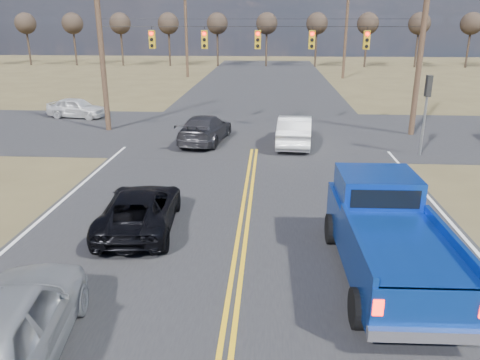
# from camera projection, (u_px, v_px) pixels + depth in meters

# --- Properties ---
(ground) EXTENTS (160.00, 160.00, 0.00)m
(ground) POSITION_uv_depth(u_px,v_px,m) (232.00, 308.00, 10.86)
(ground) COLOR brown
(ground) RESTS_ON ground
(road_main) EXTENTS (14.00, 120.00, 0.02)m
(road_main) POSITION_uv_depth(u_px,v_px,m) (251.00, 174.00, 20.30)
(road_main) COLOR #28282B
(road_main) RESTS_ON ground
(road_cross) EXTENTS (120.00, 12.00, 0.02)m
(road_cross) POSITION_uv_depth(u_px,v_px,m) (257.00, 132.00, 27.85)
(road_cross) COLOR #28282B
(road_cross) RESTS_ON ground
(signal_gantry) EXTENTS (19.60, 4.83, 10.00)m
(signal_gantry) POSITION_uv_depth(u_px,v_px,m) (267.00, 44.00, 25.98)
(signal_gantry) COLOR #473323
(signal_gantry) RESTS_ON ground
(utility_poles) EXTENTS (19.60, 58.32, 10.00)m
(utility_poles) POSITION_uv_depth(u_px,v_px,m) (257.00, 42.00, 25.21)
(utility_poles) COLOR #473323
(utility_poles) RESTS_ON ground
(treeline) EXTENTS (87.00, 117.80, 7.40)m
(treeline) POSITION_uv_depth(u_px,v_px,m) (262.00, 29.00, 34.46)
(treeline) COLOR #33261C
(treeline) RESTS_ON ground
(pickup_truck) EXTENTS (2.61, 6.30, 2.35)m
(pickup_truck) POSITION_uv_depth(u_px,v_px,m) (387.00, 235.00, 11.92)
(pickup_truck) COLOR black
(pickup_truck) RESTS_ON ground
(silver_suv) EXTENTS (2.82, 5.50, 1.79)m
(silver_suv) POSITION_uv_depth(u_px,v_px,m) (4.00, 329.00, 8.68)
(silver_suv) COLOR #A6AAAF
(silver_suv) RESTS_ON ground
(black_suv) EXTENTS (2.58, 4.93, 1.32)m
(black_suv) POSITION_uv_depth(u_px,v_px,m) (140.00, 209.00, 14.81)
(black_suv) COLOR black
(black_suv) RESTS_ON ground
(white_car_queue) EXTENTS (2.08, 5.01, 1.61)m
(white_car_queue) POSITION_uv_depth(u_px,v_px,m) (295.00, 130.00, 24.75)
(white_car_queue) COLOR silver
(white_car_queue) RESTS_ON ground
(dgrey_car_queue) EXTENTS (2.75, 5.32, 1.47)m
(dgrey_car_queue) POSITION_uv_depth(u_px,v_px,m) (205.00, 129.00, 25.42)
(dgrey_car_queue) COLOR #2F2F34
(dgrey_car_queue) RESTS_ON ground
(cross_car_west) EXTENTS (2.29, 4.24, 1.37)m
(cross_car_west) POSITION_uv_depth(u_px,v_px,m) (77.00, 108.00, 31.83)
(cross_car_west) COLOR silver
(cross_car_west) RESTS_ON ground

